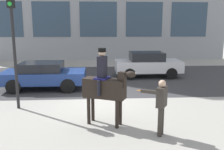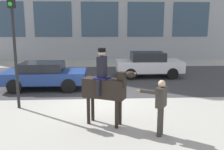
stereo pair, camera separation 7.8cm
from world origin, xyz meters
The scene contains 7 objects.
ground_plane centered at (0.00, 0.00, 0.00)m, with size 80.00×80.00×0.00m, color #9E9B93.
road_surface centered at (0.00, 4.75, 0.00)m, with size 23.36×8.50×0.01m.
mounted_horse_lead centered at (0.06, -2.30, 1.25)m, with size 1.66×0.99×2.43m.
pedestrian_bystander centered at (1.59, -3.21, 0.96)m, with size 0.91×0.46×1.63m.
street_car_near_lane centered at (-2.80, 2.41, 0.72)m, with size 4.00×1.91×1.33m.
street_car_far_lane centered at (2.92, 5.10, 0.79)m, with size 3.97×1.86×1.52m.
traffic_light centered at (-3.19, -0.52, 2.94)m, with size 0.24×0.29×4.42m.
Camera 2 is at (-0.12, -9.81, 3.10)m, focal length 40.00 mm.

